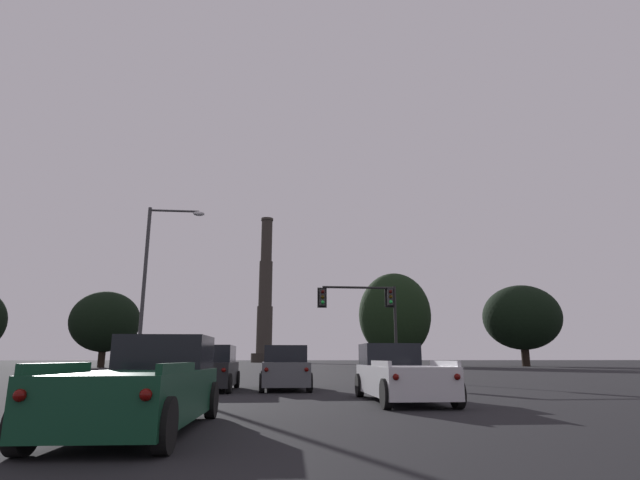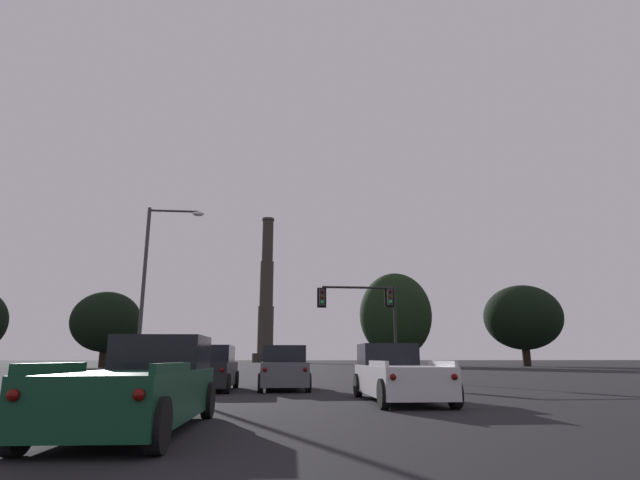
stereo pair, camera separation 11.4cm
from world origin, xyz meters
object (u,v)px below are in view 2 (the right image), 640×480
at_px(suv_center_lane_front, 283,368).
at_px(suv_left_lane_front, 210,369).
at_px(smokestack, 266,304).
at_px(pickup_truck_left_lane_third, 142,386).
at_px(pickup_truck_right_lane_second, 397,375).
at_px(street_lamp, 153,274).
at_px(traffic_light_overhead_right, 369,308).

relative_size(suv_center_lane_front, suv_left_lane_front, 0.99).
bearing_deg(smokestack, pickup_truck_left_lane_third, -90.63).
bearing_deg(pickup_truck_right_lane_second, street_lamp, 133.45).
bearing_deg(street_lamp, smokestack, 87.46).
xyz_separation_m(suv_center_lane_front, smokestack, (-1.53, 129.71, 16.45)).
bearing_deg(smokestack, suv_left_lane_front, -90.70).
distance_m(pickup_truck_left_lane_third, smokestack, 142.91).
bearing_deg(pickup_truck_left_lane_third, smokestack, 91.90).
xyz_separation_m(pickup_truck_left_lane_third, pickup_truck_right_lane_second, (6.53, 5.87, 0.00)).
distance_m(pickup_truck_right_lane_second, traffic_light_overhead_right, 15.00).
relative_size(suv_left_lane_front, street_lamp, 0.52).
distance_m(pickup_truck_left_lane_third, suv_center_lane_front, 12.62).
bearing_deg(pickup_truck_right_lane_second, suv_left_lane_front, 138.60).
distance_m(pickup_truck_left_lane_third, suv_left_lane_front, 11.89).
relative_size(pickup_truck_left_lane_third, suv_left_lane_front, 1.13).
height_order(suv_center_lane_front, traffic_light_overhead_right, traffic_light_overhead_right).
relative_size(pickup_truck_right_lane_second, smokestack, 0.13).
height_order(pickup_truck_right_lane_second, street_lamp, street_lamp).
bearing_deg(suv_left_lane_front, pickup_truck_right_lane_second, -41.10).
relative_size(suv_left_lane_front, traffic_light_overhead_right, 0.86).
bearing_deg(suv_left_lane_front, traffic_light_overhead_right, 45.82).
bearing_deg(traffic_light_overhead_right, pickup_truck_left_lane_third, -112.92).
distance_m(pickup_truck_left_lane_third, street_lamp, 18.53).
relative_size(suv_center_lane_front, traffic_light_overhead_right, 0.86).
xyz_separation_m(pickup_truck_left_lane_third, smokestack, (1.56, 141.94, 16.54)).
xyz_separation_m(suv_left_lane_front, traffic_light_overhead_right, (8.61, 8.42, 3.47)).
bearing_deg(street_lamp, pickup_truck_left_lane_third, -77.17).
bearing_deg(smokestack, pickup_truck_right_lane_second, -87.91).
bearing_deg(pickup_truck_left_lane_third, pickup_truck_right_lane_second, 44.51).
bearing_deg(suv_left_lane_front, suv_center_lane_front, 7.80).
height_order(suv_left_lane_front, street_lamp, street_lamp).
xyz_separation_m(suv_left_lane_front, smokestack, (1.58, 130.05, 16.45)).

